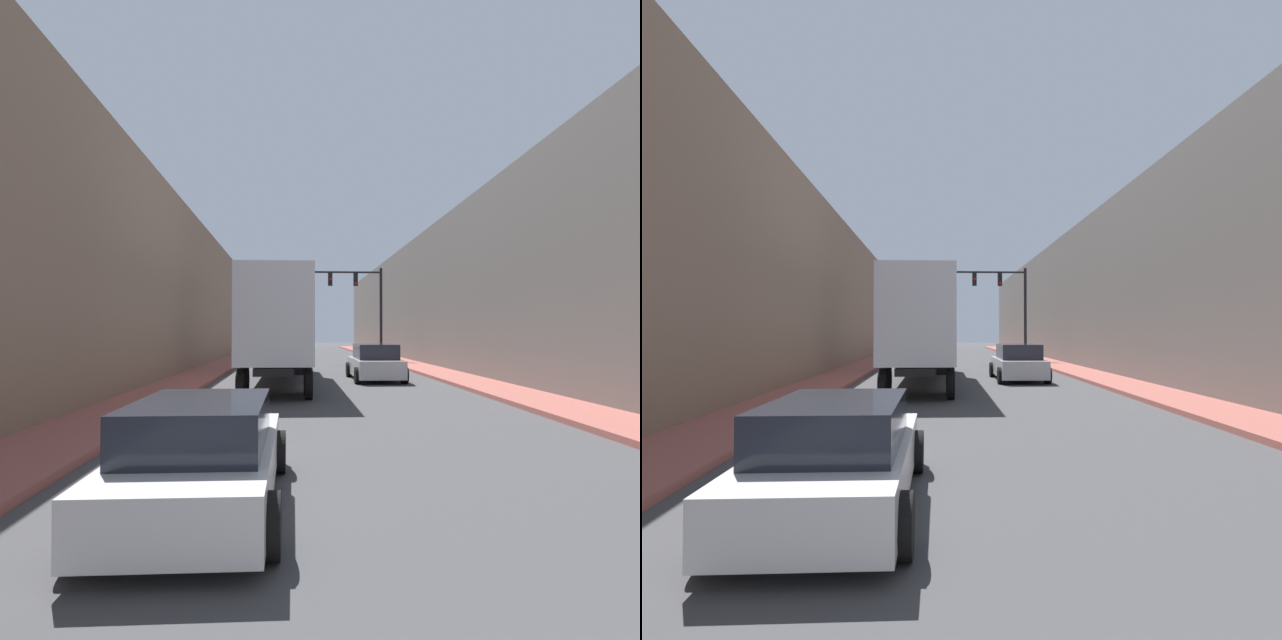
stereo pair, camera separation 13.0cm
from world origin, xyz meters
The scene contains 8 objects.
sidewalk_right centered at (5.92, 30.00, 0.07)m, with size 2.10×80.00×0.15m.
sidewalk_left centered at (-5.92, 30.00, 0.07)m, with size 2.10×80.00×0.15m.
building_right centered at (9.97, 30.00, 4.34)m, with size 6.00×80.00×8.68m.
building_left centered at (-9.97, 30.00, 4.36)m, with size 6.00×80.00×8.73m.
semi_truck centered at (-2.04, 22.24, 2.36)m, with size 2.45×13.16×4.28m.
sedan_car centered at (-2.56, 7.33, 0.64)m, with size 1.97×4.23×1.34m.
suv_car centered at (2.18, 23.22, 0.76)m, with size 2.20×4.55×1.61m.
traffic_signal_gantry centered at (3.50, 35.88, 4.53)m, with size 5.49×0.35×6.64m.
Camera 1 is at (-1.46, 1.09, 2.16)m, focal length 28.00 mm.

